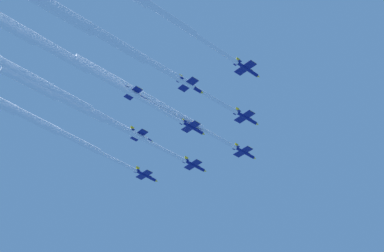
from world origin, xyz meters
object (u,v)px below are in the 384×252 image
Objects in this scene: jet_lead at (139,94)px; jet_trail_port at (58,8)px; jet_trail_starboard at (7,22)px; jet_starboard_outer at (18,71)px; jet_starboard_inner at (113,42)px; jet_starboard_mid at (33,119)px; jet_port_inner at (75,105)px; jet_port_mid at (56,52)px.

jet_trail_port is at bearing -39.95° from jet_lead.
jet_trail_port is 1.04× the size of jet_trail_starboard.
jet_lead is at bearing 97.13° from jet_starboard_outer.
jet_starboard_inner is 1.10× the size of jet_trail_port.
jet_lead is 39.34m from jet_starboard_outer.
jet_lead is 0.98× the size of jet_starboard_outer.
jet_starboard_mid is 0.98× the size of jet_trail_port.
jet_trail_starboard reaches higher than jet_trail_port.
jet_trail_starboard is at bearing -116.22° from jet_trail_port.
jet_starboard_inner is 31.82m from jet_trail_starboard.
jet_port_inner reaches higher than jet_starboard_inner.
jet_lead is 1.01× the size of jet_trail_starboard.
jet_trail_starboard is at bearing -34.99° from jet_port_inner.
jet_port_inner is 35.37m from jet_trail_starboard.
jet_starboard_mid is (-14.06, -35.05, -2.10)m from jet_lead.
jet_starboard_outer is at bearing -11.84° from jet_starboard_mid.
jet_starboard_outer is (-16.19, -29.69, 1.72)m from jet_starboard_inner.
jet_port_mid is 1.14× the size of jet_trail_starboard.
jet_trail_port is 17.39m from jet_trail_starboard.
jet_port_mid is at bearing -176.06° from jet_trail_port.
jet_port_mid reaches higher than jet_starboard_inner.
jet_lead is 0.88× the size of jet_port_mid.
jet_lead is at bearing 156.12° from jet_starboard_inner.
jet_trail_port is (25.63, 13.47, -2.29)m from jet_starboard_outer.
jet_lead is 23.21m from jet_starboard_inner.
jet_port_inner is at bearing -106.38° from jet_lead.
jet_starboard_inner is 1.00× the size of jet_port_mid.
jet_starboard_outer is 18.11m from jet_trail_starboard.
jet_port_inner is 1.09× the size of jet_trail_starboard.
jet_lead is 0.99× the size of jet_starboard_mid.
jet_starboard_mid is at bearing -111.86° from jet_lead.
jet_lead is 37.83m from jet_starboard_mid.
jet_starboard_inner is at bearing 61.40° from jet_starboard_outer.
jet_lead reaches higher than jet_trail_port.
jet_lead reaches higher than jet_starboard_mid.
jet_trail_port is at bearing 3.94° from jet_port_mid.
jet_port_inner is at bearing 60.86° from jet_starboard_mid.
jet_starboard_mid is at bearing -143.78° from jet_starboard_inner.
jet_starboard_outer is 1.03× the size of jet_trail_starboard.
jet_port_inner is (-6.11, -20.78, -1.79)m from jet_lead.
jet_port_mid is (-6.37, -17.31, 0.53)m from jet_starboard_inner.
jet_starboard_mid is 19.38m from jet_starboard_outer.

